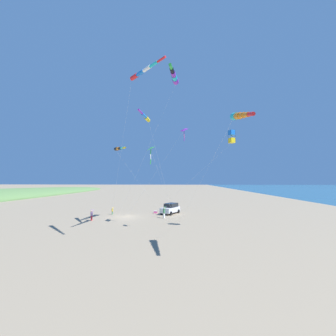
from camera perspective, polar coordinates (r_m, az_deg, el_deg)
The scene contains 14 objects.
ground_plane at distance 36.12m, azimuth -11.38°, elevation -12.82°, with size 600.00×600.00×0.00m, color gray.
parked_car at distance 38.46m, azimuth 0.67°, elevation -10.88°, with size 3.49×4.68×1.85m.
cooler_box at distance 39.25m, azimuth -3.42°, elevation -11.82°, with size 0.62×0.42×0.42m.
person_adult_flyer at distance 34.08m, azimuth -1.07°, elevation -11.76°, with size 0.60×0.65×1.83m.
person_child_green_jacket at distance 34.00m, azimuth -19.98°, elevation -11.75°, with size 0.40×0.51×1.63m.
person_child_grey_jacket at distance 38.81m, azimuth -14.85°, elevation -11.10°, with size 0.30×0.38×1.26m.
kite_box_white_trailing at distance 28.09m, azimuth 16.85°, elevation 8.11°, with size 11.91×9.87×12.30m.
kite_windsock_long_streamer_left at distance 31.04m, azimuth -13.20°, elevation 5.13°, with size 5.71×13.77×10.90m.
kite_delta_purple_drifting at distance 29.71m, azimuth -4.71°, elevation 5.19°, with size 3.38×9.46×10.80m.
kite_windsock_teal_far_right at distance 25.28m, azimuth -7.00°, elevation 24.43°, with size 9.49×12.41×18.01m.
kite_windsock_small_distant at distance 28.34m, azimuth -6.11°, elevation 13.52°, with size 3.25×14.12×14.45m.
kite_windsock_orange_high_right at distance 33.73m, azimuth 1.66°, elevation 23.56°, with size 10.26×8.36×21.75m.
kite_delta_checkered_midright at distance 26.08m, azimuth 4.16°, elevation 9.99°, with size 10.43×12.04×12.35m.
kite_windsock_striped_overhead at distance 18.80m, azimuth 18.80°, elevation 13.25°, with size 5.50×17.05×11.95m.
Camera 1 is at (-9.67, 34.30, 5.87)m, focal length 22.49 mm.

